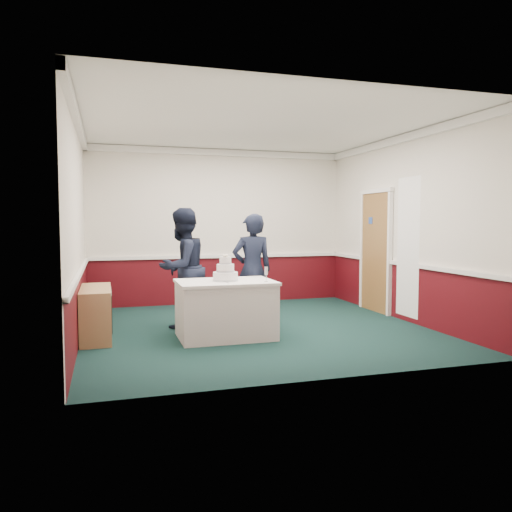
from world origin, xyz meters
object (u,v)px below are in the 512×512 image
object	(u,v)px
person_woman	(252,270)
person_man	(182,268)
sideboard	(96,313)
champagne_flute	(266,272)
cake_knife	(227,282)
cake_table	(226,309)
wedding_cake	(225,273)

from	to	relation	value
person_woman	person_man	bearing A→B (deg)	-14.04
sideboard	person_man	distance (m)	1.42
sideboard	champagne_flute	distance (m)	2.40
sideboard	champagne_flute	world-z (taller)	champagne_flute
cake_knife	person_woman	xyz separation A→B (m)	(0.60, 0.83, 0.07)
cake_table	wedding_cake	size ratio (longest dim) A/B	3.63
wedding_cake	champagne_flute	xyz separation A→B (m)	(0.50, -0.28, 0.03)
champagne_flute	person_woman	xyz separation A→B (m)	(0.07, 0.91, -0.07)
cake_knife	cake_table	bearing A→B (deg)	81.77
cake_table	cake_knife	xyz separation A→B (m)	(-0.03, -0.20, 0.39)
sideboard	person_woman	size ratio (longest dim) A/B	0.70
sideboard	person_woman	distance (m)	2.34
sideboard	cake_knife	distance (m)	1.86
wedding_cake	person_woman	bearing A→B (deg)	47.91
wedding_cake	champagne_flute	distance (m)	0.57
champagne_flute	person_man	xyz separation A→B (m)	(-0.97, 1.15, -0.02)
champagne_flute	wedding_cake	bearing A→B (deg)	150.75
wedding_cake	cake_knife	world-z (taller)	wedding_cake
cake_table	person_man	distance (m)	1.10
wedding_cake	person_man	distance (m)	0.98
wedding_cake	person_man	world-z (taller)	person_man
wedding_cake	person_man	xyz separation A→B (m)	(-0.47, 0.87, 0.00)
champagne_flute	person_woman	world-z (taller)	person_woman
sideboard	cake_table	world-z (taller)	cake_table
cake_table	cake_knife	world-z (taller)	cake_knife
sideboard	person_woman	xyz separation A→B (m)	(2.28, 0.17, 0.51)
cake_knife	person_man	bearing A→B (deg)	112.58
cake_knife	person_man	distance (m)	1.16
cake_table	wedding_cake	world-z (taller)	wedding_cake
cake_table	person_woman	xyz separation A→B (m)	(0.57, 0.63, 0.46)
cake_knife	person_man	size ratio (longest dim) A/B	0.12
sideboard	cake_table	size ratio (longest dim) A/B	0.91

